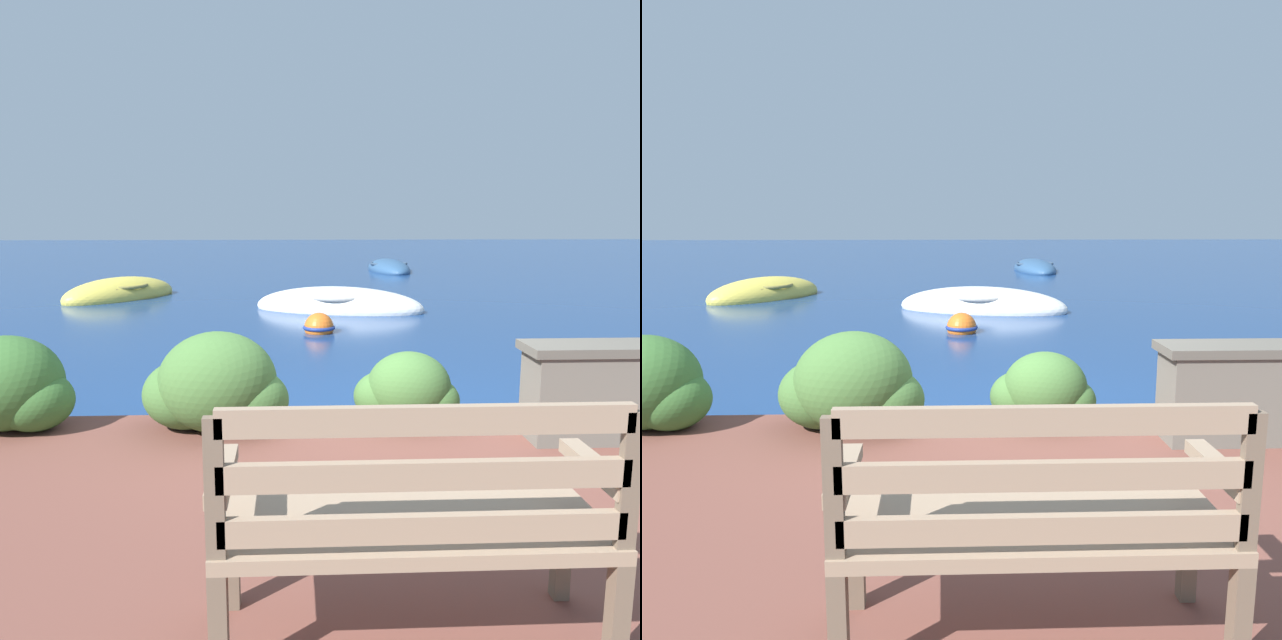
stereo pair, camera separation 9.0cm
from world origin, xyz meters
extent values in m
plane|color=navy|center=(0.00, 0.00, 0.00)|extent=(80.00, 80.00, 0.00)
cube|color=brown|center=(-0.95, -2.37, 0.42)|extent=(0.06, 0.06, 0.40)
cube|color=brown|center=(0.34, -2.37, 0.42)|extent=(0.06, 0.06, 0.40)
cube|color=brown|center=(-0.95, -2.79, 0.42)|extent=(0.06, 0.06, 0.40)
cube|color=brown|center=(0.34, -2.79, 0.42)|extent=(0.06, 0.06, 0.40)
cube|color=gray|center=(-0.30, -2.58, 0.65)|extent=(1.34, 0.48, 0.05)
cube|color=gray|center=(-0.30, -2.79, 0.75)|extent=(1.28, 0.04, 0.09)
cube|color=gray|center=(-0.30, -2.79, 0.93)|extent=(1.28, 0.04, 0.09)
cube|color=gray|center=(-0.30, -2.79, 1.10)|extent=(1.28, 0.04, 0.09)
cube|color=brown|center=(-0.95, -2.79, 0.90)|extent=(0.06, 0.04, 0.45)
cube|color=brown|center=(0.34, -2.79, 0.90)|extent=(0.06, 0.04, 0.45)
cube|color=gray|center=(-0.95, -2.58, 0.85)|extent=(0.07, 0.43, 0.05)
cube|color=gray|center=(0.34, -2.58, 0.85)|extent=(0.07, 0.43, 0.05)
ellipsoid|color=#38662D|center=(-2.70, -0.26, 0.55)|extent=(0.78, 0.70, 0.67)
ellipsoid|color=#38662D|center=(-2.51, -0.30, 0.44)|extent=(0.55, 0.49, 0.43)
ellipsoid|color=#426B33|center=(-1.22, -0.36, 0.57)|extent=(0.82, 0.74, 0.70)
ellipsoid|color=#426B33|center=(-1.45, -0.29, 0.47)|extent=(0.62, 0.56, 0.49)
ellipsoid|color=#426B33|center=(-1.02, -0.40, 0.45)|extent=(0.58, 0.52, 0.45)
ellipsoid|color=#426B33|center=(0.14, -0.23, 0.48)|extent=(0.61, 0.55, 0.52)
ellipsoid|color=#426B33|center=(-0.03, -0.19, 0.40)|extent=(0.46, 0.41, 0.37)
ellipsoid|color=#426B33|center=(0.29, -0.27, 0.39)|extent=(0.43, 0.38, 0.34)
ellipsoid|color=#284C23|center=(1.52, -0.41, 0.48)|extent=(0.62, 0.56, 0.53)
ellipsoid|color=#284C23|center=(1.35, -0.36, 0.41)|extent=(0.47, 0.42, 0.37)
ellipsoid|color=#284C23|center=(1.67, -0.44, 0.39)|extent=(0.44, 0.39, 0.34)
ellipsoid|color=silver|center=(0.15, 6.61, 0.06)|extent=(3.31, 2.02, 0.76)
torus|color=gray|center=(0.15, 6.61, 0.26)|extent=(1.50, 1.50, 0.07)
cube|color=#846647|center=(-0.30, 6.74, 0.23)|extent=(0.39, 0.95, 0.04)
cube|color=#846647|center=(0.52, 6.50, 0.23)|extent=(0.39, 0.95, 0.04)
ellipsoid|color=#DBC64C|center=(-4.28, 8.52, 0.06)|extent=(2.52, 2.87, 0.77)
torus|color=olive|center=(-4.28, 8.52, 0.27)|extent=(1.62, 1.62, 0.07)
cube|color=#846647|center=(-4.52, 8.19, 0.24)|extent=(0.81, 0.63, 0.04)
cube|color=#846647|center=(-4.08, 8.80, 0.24)|extent=(0.81, 0.63, 0.04)
ellipsoid|color=#2D517A|center=(2.34, 14.77, 0.05)|extent=(1.33, 3.22, 0.63)
torus|color=#2D4157|center=(2.34, 14.77, 0.22)|extent=(1.23, 1.23, 0.07)
cube|color=#846647|center=(2.36, 14.29, 0.19)|extent=(0.93, 0.17, 0.04)
cube|color=#846647|center=(2.31, 15.16, 0.19)|extent=(0.93, 0.17, 0.04)
sphere|color=orange|center=(-0.30, 4.46, 0.08)|extent=(0.44, 0.44, 0.44)
torus|color=navy|center=(-0.30, 4.46, 0.08)|extent=(0.48, 0.48, 0.05)
camera|label=1|loc=(-0.71, -4.57, 1.71)|focal=35.00mm
camera|label=2|loc=(-0.62, -4.58, 1.71)|focal=35.00mm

